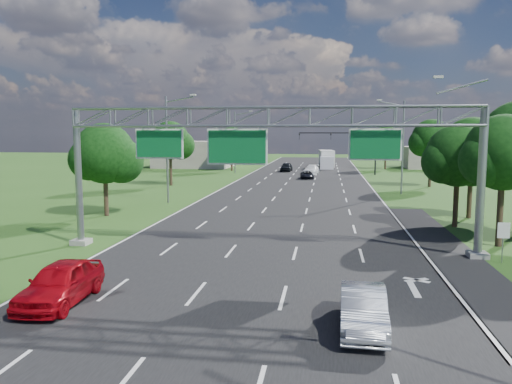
% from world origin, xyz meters
% --- Properties ---
extents(ground, '(220.00, 220.00, 0.00)m').
position_xyz_m(ground, '(0.00, 30.00, 0.00)').
color(ground, '#254D17').
rests_on(ground, ground).
extents(road, '(18.00, 180.00, 0.02)m').
position_xyz_m(road, '(0.00, 30.00, 0.00)').
color(road, black).
rests_on(road, ground).
extents(road_flare, '(3.00, 30.00, 0.02)m').
position_xyz_m(road_flare, '(10.20, 14.00, 0.00)').
color(road_flare, black).
rests_on(road_flare, ground).
extents(sign_gantry, '(23.50, 1.00, 9.56)m').
position_xyz_m(sign_gantry, '(0.33, 12.00, 6.89)').
color(sign_gantry, gray).
rests_on(sign_gantry, ground).
extents(regulatory_sign, '(0.60, 0.08, 2.10)m').
position_xyz_m(regulatory_sign, '(12.40, 10.98, 1.51)').
color(regulatory_sign, gray).
rests_on(regulatory_sign, ground).
extents(traffic_signal, '(12.21, 0.24, 7.00)m').
position_xyz_m(traffic_signal, '(7.48, 65.00, 5.17)').
color(traffic_signal, black).
rests_on(traffic_signal, ground).
extents(streetlight_l_near, '(2.97, 0.22, 10.16)m').
position_xyz_m(streetlight_l_near, '(-11.30, 30.00, 5.58)').
color(streetlight_l_near, gray).
rests_on(streetlight_l_near, ground).
extents(streetlight_l_far, '(2.97, 0.22, 10.16)m').
position_xyz_m(streetlight_l_far, '(-11.30, 65.00, 5.58)').
color(streetlight_l_far, gray).
rests_on(streetlight_l_far, ground).
extents(streetlight_r_mid, '(2.97, 0.22, 10.16)m').
position_xyz_m(streetlight_r_mid, '(11.30, 40.00, 5.58)').
color(streetlight_r_mid, gray).
rests_on(streetlight_r_mid, ground).
extents(tree_cluster_right, '(9.91, 14.60, 8.68)m').
position_xyz_m(tree_cluster_right, '(14.80, 19.19, 5.31)').
color(tree_cluster_right, '#2D2116').
rests_on(tree_cluster_right, ground).
extents(tree_verge_la, '(5.76, 4.80, 7.40)m').
position_xyz_m(tree_verge_la, '(-13.92, 22.04, 4.76)').
color(tree_verge_la, '#2D2116').
rests_on(tree_verge_la, ground).
extents(tree_verge_lb, '(5.76, 4.80, 8.06)m').
position_xyz_m(tree_verge_lb, '(-15.92, 45.04, 5.41)').
color(tree_verge_lb, '#2D2116').
rests_on(tree_verge_lb, ground).
extents(tree_verge_lc, '(5.76, 4.80, 7.62)m').
position_xyz_m(tree_verge_lc, '(-12.92, 70.04, 4.98)').
color(tree_verge_lc, '#2D2116').
rests_on(tree_verge_lc, ground).
extents(tree_verge_rd, '(5.76, 4.80, 8.28)m').
position_xyz_m(tree_verge_rd, '(16.08, 48.04, 5.63)').
color(tree_verge_rd, '#2D2116').
rests_on(tree_verge_rd, ground).
extents(tree_verge_re, '(5.76, 4.80, 7.84)m').
position_xyz_m(tree_verge_re, '(14.08, 78.04, 5.20)').
color(tree_verge_re, '#2D2116').
rests_on(tree_verge_re, ground).
extents(building_left, '(14.00, 10.00, 5.00)m').
position_xyz_m(building_left, '(-22.00, 78.00, 2.50)').
color(building_left, gray).
rests_on(building_left, ground).
extents(building_right, '(12.00, 9.00, 4.00)m').
position_xyz_m(building_right, '(24.00, 82.00, 2.00)').
color(building_right, gray).
rests_on(building_right, ground).
extents(red_coupe, '(2.13, 4.89, 1.64)m').
position_xyz_m(red_coupe, '(-6.73, 2.15, 0.82)').
color(red_coupe, '#BD0813').
rests_on(red_coupe, ground).
extents(silver_sedan, '(1.63, 4.35, 1.42)m').
position_xyz_m(silver_sedan, '(4.76, 1.18, 0.71)').
color(silver_sedan, silver).
rests_on(silver_sedan, ground).
extents(car_queue_a, '(2.64, 5.14, 1.43)m').
position_xyz_m(car_queue_a, '(1.00, 65.21, 0.71)').
color(car_queue_a, white).
rests_on(car_queue_a, ground).
extents(car_queue_b, '(2.21, 4.06, 1.08)m').
position_xyz_m(car_queue_b, '(0.63, 56.87, 0.54)').
color(car_queue_b, black).
rests_on(car_queue_b, ground).
extents(car_queue_c, '(2.00, 4.53, 1.52)m').
position_xyz_m(car_queue_c, '(-3.44, 69.95, 0.76)').
color(car_queue_c, black).
rests_on(car_queue_c, ground).
extents(box_truck, '(3.07, 8.90, 3.30)m').
position_xyz_m(box_truck, '(3.35, 79.63, 1.58)').
color(box_truck, silver).
rests_on(box_truck, ground).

